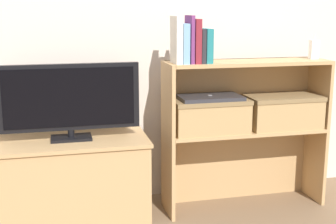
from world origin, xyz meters
name	(u,v)px	position (x,y,z in m)	size (l,w,h in m)	color
ground_plane	(174,222)	(0.00, 0.00, 0.00)	(16.00, 16.00, 0.00)	brown
wall_back	(156,2)	(0.00, 0.44, 1.20)	(10.00, 0.05, 2.40)	beige
tv_stand	(73,178)	(-0.53, 0.20, 0.23)	(0.84, 0.42, 0.46)	tan
tv	(70,99)	(-0.53, 0.20, 0.68)	(0.76, 0.14, 0.42)	black
bookshelf_lower_tier	(240,155)	(0.47, 0.19, 0.30)	(0.95, 0.26, 0.47)	tan
bookshelf_upper_tier	(243,84)	(0.47, 0.19, 0.73)	(0.95, 0.26, 0.40)	tan
book_ivory	(176,40)	(0.04, 0.10, 1.00)	(0.03, 0.15, 0.25)	silver
book_skyblue	(183,43)	(0.08, 0.10, 0.98)	(0.04, 0.14, 0.21)	#709ECC
book_plum	(190,39)	(0.11, 0.10, 1.00)	(0.02, 0.14, 0.25)	#6B2D66
book_maroon	(195,41)	(0.14, 0.10, 0.99)	(0.03, 0.15, 0.24)	maroon
book_charcoal	(200,46)	(0.17, 0.10, 0.96)	(0.02, 0.15, 0.18)	#232328
book_teal	(206,46)	(0.21, 0.10, 0.96)	(0.04, 0.14, 0.18)	#1E7075
baby_monitor	(314,49)	(0.88, 0.13, 0.93)	(0.05, 0.03, 0.14)	white
storage_basket_left	(210,114)	(0.24, 0.12, 0.58)	(0.43, 0.23, 0.19)	tan
storage_basket_right	(283,110)	(0.69, 0.12, 0.58)	(0.43, 0.23, 0.19)	tan
laptop	(210,97)	(0.24, 0.12, 0.67)	(0.35, 0.21, 0.02)	#2D2D33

